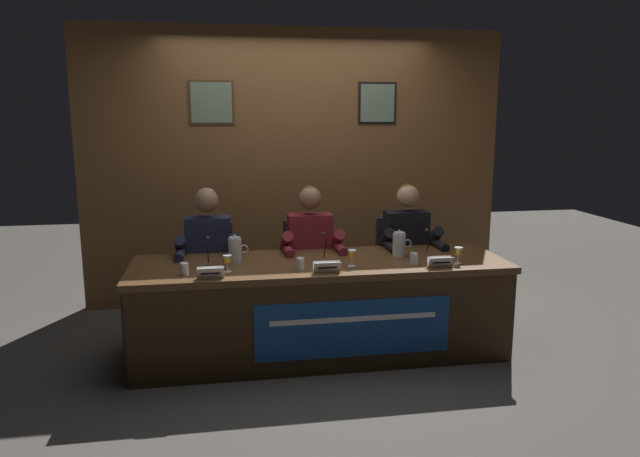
% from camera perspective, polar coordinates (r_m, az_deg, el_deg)
% --- Properties ---
extents(ground_plane, '(12.00, 12.00, 0.00)m').
position_cam_1_polar(ground_plane, '(4.67, 0.00, -11.78)').
color(ground_plane, '#4C4742').
extents(wall_back_panelled, '(4.01, 0.14, 2.60)m').
position_cam_1_polar(wall_back_panelled, '(5.69, -2.35, 5.91)').
color(wall_back_panelled, brown).
rests_on(wall_back_panelled, ground_plane).
extents(conference_table, '(2.81, 0.88, 0.72)m').
position_cam_1_polar(conference_table, '(4.40, 0.27, -6.37)').
color(conference_table, brown).
rests_on(conference_table, ground_plane).
extents(chair_left, '(0.44, 0.45, 0.91)m').
position_cam_1_polar(chair_left, '(5.06, -10.61, -4.88)').
color(chair_left, black).
rests_on(chair_left, ground_plane).
extents(panelist_left, '(0.51, 0.48, 1.23)m').
position_cam_1_polar(panelist_left, '(4.79, -10.76, -2.35)').
color(panelist_left, black).
rests_on(panelist_left, ground_plane).
extents(nameplate_left, '(0.18, 0.06, 0.08)m').
position_cam_1_polar(nameplate_left, '(4.03, -10.55, -4.23)').
color(nameplate_left, white).
rests_on(nameplate_left, conference_table).
extents(juice_glass_left, '(0.06, 0.06, 0.12)m').
position_cam_1_polar(juice_glass_left, '(4.16, -8.95, -3.06)').
color(juice_glass_left, white).
rests_on(juice_glass_left, conference_table).
extents(water_cup_left, '(0.06, 0.06, 0.08)m').
position_cam_1_polar(water_cup_left, '(4.17, -12.98, -3.87)').
color(water_cup_left, silver).
rests_on(water_cup_left, conference_table).
extents(microphone_left, '(0.06, 0.17, 0.22)m').
position_cam_1_polar(microphone_left, '(4.31, -10.78, -2.79)').
color(microphone_left, black).
rests_on(microphone_left, conference_table).
extents(chair_center, '(0.44, 0.45, 0.91)m').
position_cam_1_polar(chair_center, '(5.11, -1.18, -4.53)').
color(chair_center, black).
rests_on(chair_center, ground_plane).
extents(panelist_center, '(0.51, 0.48, 1.23)m').
position_cam_1_polar(panelist_center, '(4.85, -0.84, -2.00)').
color(panelist_center, black).
rests_on(panelist_center, ground_plane).
extents(nameplate_center, '(0.19, 0.06, 0.08)m').
position_cam_1_polar(nameplate_center, '(4.11, 0.68, -3.75)').
color(nameplate_center, white).
rests_on(nameplate_center, conference_table).
extents(juice_glass_center, '(0.06, 0.06, 0.12)m').
position_cam_1_polar(juice_glass_center, '(4.27, 3.11, -2.56)').
color(juice_glass_center, white).
rests_on(juice_glass_center, conference_table).
extents(water_cup_center, '(0.06, 0.06, 0.08)m').
position_cam_1_polar(water_cup_center, '(4.20, -1.93, -3.47)').
color(water_cup_center, silver).
rests_on(water_cup_center, conference_table).
extents(microphone_center, '(0.06, 0.17, 0.22)m').
position_cam_1_polar(microphone_center, '(4.37, 0.55, -2.40)').
color(microphone_center, black).
rests_on(microphone_center, conference_table).
extents(chair_right, '(0.44, 0.45, 0.91)m').
position_cam_1_polar(chair_right, '(5.29, 7.83, -4.08)').
color(chair_right, black).
rests_on(chair_right, ground_plane).
extents(panelist_right, '(0.51, 0.48, 1.23)m').
position_cam_1_polar(panelist_right, '(5.04, 8.59, -1.62)').
color(panelist_right, black).
rests_on(panelist_right, ground_plane).
extents(nameplate_right, '(0.18, 0.06, 0.08)m').
position_cam_1_polar(nameplate_right, '(4.34, 11.55, -3.19)').
color(nameplate_right, white).
rests_on(nameplate_right, conference_table).
extents(juice_glass_right, '(0.06, 0.06, 0.12)m').
position_cam_1_polar(juice_glass_right, '(4.46, 13.25, -2.26)').
color(juice_glass_right, white).
rests_on(juice_glass_right, conference_table).
extents(water_cup_right, '(0.06, 0.06, 0.08)m').
position_cam_1_polar(water_cup_right, '(4.40, 9.09, -2.95)').
color(water_cup_right, silver).
rests_on(water_cup_right, conference_table).
extents(microphone_right, '(0.06, 0.17, 0.22)m').
position_cam_1_polar(microphone_right, '(4.60, 10.61, -1.91)').
color(microphone_right, black).
rests_on(microphone_right, conference_table).
extents(water_pitcher_left_side, '(0.15, 0.10, 0.21)m').
position_cam_1_polar(water_pitcher_left_side, '(4.43, -8.22, -2.06)').
color(water_pitcher_left_side, silver).
rests_on(water_pitcher_left_side, conference_table).
extents(water_pitcher_right_side, '(0.15, 0.10, 0.21)m').
position_cam_1_polar(water_pitcher_right_side, '(4.61, 7.68, -1.53)').
color(water_pitcher_right_side, silver).
rests_on(water_pitcher_right_side, conference_table).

